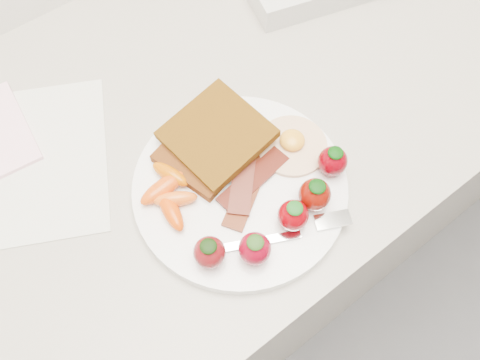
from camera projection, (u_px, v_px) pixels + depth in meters
counter at (214, 228)px, 1.06m from camera, size 2.00×0.60×0.90m
plate at (240, 187)px, 0.59m from camera, size 0.27×0.27×0.02m
toast_lower at (204, 153)px, 0.60m from camera, size 0.12×0.12×0.01m
toast_upper at (217, 134)px, 0.59m from camera, size 0.13×0.13×0.03m
fried_egg at (292, 144)px, 0.60m from camera, size 0.10×0.10×0.02m
bacon_strips at (248, 182)px, 0.58m from camera, size 0.12×0.11×0.01m
baby_carrots at (169, 193)px, 0.57m from camera, size 0.07×0.10×0.02m
strawberries at (283, 213)px, 0.54m from camera, size 0.23×0.07×0.05m
fork at (292, 232)px, 0.55m from camera, size 0.16×0.08×0.00m
paper_sheet at (38, 159)px, 0.62m from camera, size 0.27×0.29×0.00m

